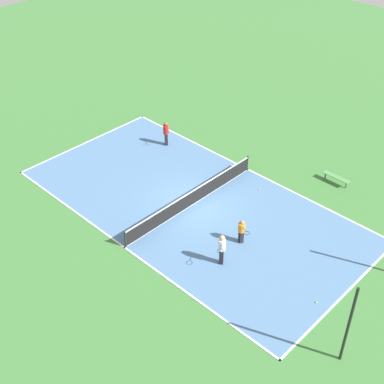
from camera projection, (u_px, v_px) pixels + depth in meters
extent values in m
plane|color=#3D7538|center=(192.00, 205.00, 30.08)|extent=(80.00, 80.00, 0.00)
cube|color=#4C729E|center=(192.00, 205.00, 30.07)|extent=(10.02, 19.64, 0.02)
cube|color=white|center=(248.00, 169.00, 32.94)|extent=(0.10, 19.64, 0.00)
cube|color=white|center=(124.00, 247.00, 27.19)|extent=(0.10, 19.64, 0.00)
cube|color=white|center=(87.00, 142.00, 35.53)|extent=(10.02, 0.10, 0.00)
cube|color=white|center=(344.00, 295.00, 24.60)|extent=(10.02, 0.10, 0.00)
cube|color=white|center=(192.00, 205.00, 30.06)|extent=(10.02, 0.10, 0.00)
cylinder|color=black|center=(247.00, 163.00, 32.59)|extent=(0.10, 0.10, 0.99)
cylinder|color=black|center=(125.00, 239.00, 26.95)|extent=(0.10, 0.10, 0.99)
cube|color=black|center=(192.00, 198.00, 29.79)|extent=(9.72, 0.03, 0.94)
cube|color=white|center=(192.00, 192.00, 29.53)|extent=(9.72, 0.04, 0.06)
cube|color=#4C8C4C|center=(336.00, 177.00, 31.55)|extent=(0.36, 1.71, 0.04)
cylinder|color=#4C4C51|center=(325.00, 175.00, 32.08)|extent=(0.08, 0.08, 0.41)
cylinder|color=#4C4C51|center=(346.00, 185.00, 31.29)|extent=(0.08, 0.08, 0.41)
cube|color=black|center=(166.00, 139.00, 35.05)|extent=(0.32, 0.32, 0.84)
cylinder|color=red|center=(166.00, 130.00, 34.63)|extent=(0.51, 0.51, 0.59)
sphere|color=brown|center=(166.00, 124.00, 34.38)|extent=(0.25, 0.25, 0.25)
cylinder|color=#262626|center=(166.00, 130.00, 34.28)|extent=(0.21, 0.23, 0.03)
torus|color=black|center=(166.00, 132.00, 34.06)|extent=(0.43, 0.43, 0.02)
cube|color=black|center=(241.00, 236.00, 27.33)|extent=(0.29, 0.31, 0.70)
cylinder|color=orange|center=(242.00, 228.00, 26.98)|extent=(0.48, 0.48, 0.49)
sphere|color=#A87A56|center=(242.00, 222.00, 26.77)|extent=(0.21, 0.21, 0.21)
cylinder|color=#262626|center=(244.00, 230.00, 26.66)|extent=(0.15, 0.26, 0.03)
torus|color=black|center=(247.00, 233.00, 26.45)|extent=(0.41, 0.41, 0.02)
cube|color=black|center=(221.00, 256.00, 26.02)|extent=(0.32, 0.31, 0.88)
cylinder|color=white|center=(222.00, 245.00, 25.57)|extent=(0.50, 0.50, 0.62)
sphere|color=tan|center=(222.00, 238.00, 25.31)|extent=(0.26, 0.26, 0.26)
cylinder|color=#262626|center=(221.00, 247.00, 25.23)|extent=(0.25, 0.18, 0.03)
torus|color=black|center=(220.00, 251.00, 25.00)|extent=(0.42, 0.42, 0.02)
sphere|color=#CCE033|center=(259.00, 189.00, 31.21)|extent=(0.07, 0.07, 0.07)
sphere|color=#CCE033|center=(316.00, 302.00, 24.17)|extent=(0.07, 0.07, 0.07)
cylinder|color=black|center=(349.00, 325.00, 20.58)|extent=(0.12, 0.12, 4.11)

